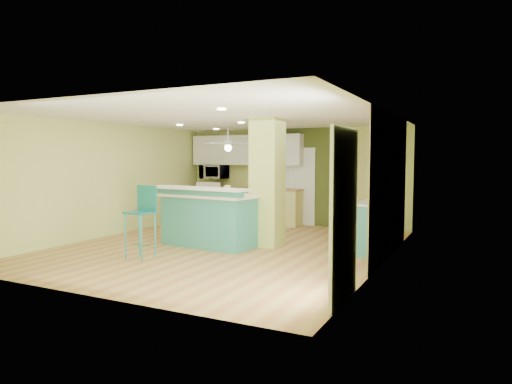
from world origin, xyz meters
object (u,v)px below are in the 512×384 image
fruit_bowl (255,187)px  peninsula (211,218)px  side_counter (377,226)px  bar_stool (143,210)px  canister (227,189)px

fruit_bowl → peninsula: bearing=-79.5°
side_counter → fruit_bowl: 4.26m
bar_stool → fruit_bowl: bar_stool is taller
fruit_bowl → canister: bearing=-74.3°
fruit_bowl → canister: size_ratio=2.18×
peninsula → fruit_bowl: peninsula is taller
bar_stool → fruit_bowl: 4.57m
peninsula → bar_stool: bar_stool is taller
peninsula → fruit_bowl: bearing=106.9°
side_counter → bar_stool: bearing=-145.6°
canister → side_counter: bearing=12.6°
side_counter → canister: (-2.85, -0.64, 0.64)m
fruit_bowl → bar_stool: bearing=-88.5°
canister → peninsula: bearing=-126.7°
side_counter → canister: 2.99m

